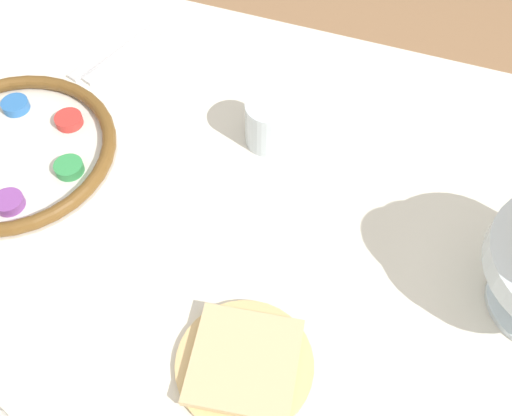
% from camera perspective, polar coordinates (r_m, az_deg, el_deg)
% --- Properties ---
extents(dining_table, '(1.49, 0.97, 0.73)m').
position_cam_1_polar(dining_table, '(1.10, -2.87, -14.40)').
color(dining_table, silver).
rests_on(dining_table, ground_plane).
extents(seder_plate, '(0.30, 0.30, 0.03)m').
position_cam_1_polar(seder_plate, '(0.92, -22.15, 4.99)').
color(seder_plate, silver).
rests_on(seder_plate, dining_table).
extents(bread_plate, '(0.16, 0.16, 0.02)m').
position_cam_1_polar(bread_plate, '(0.70, -1.10, -14.55)').
color(bread_plate, tan).
rests_on(bread_plate, dining_table).
extents(cup_near, '(0.07, 0.07, 0.07)m').
position_cam_1_polar(cup_near, '(0.87, 1.27, 8.10)').
color(cup_near, silver).
rests_on(cup_near, dining_table).
extents(fork_left, '(0.07, 0.17, 0.01)m').
position_cam_1_polar(fork_left, '(1.06, -13.67, 14.37)').
color(fork_left, silver).
rests_on(fork_left, dining_table).
extents(fork_right, '(0.08, 0.17, 0.01)m').
position_cam_1_polar(fork_right, '(1.04, -12.19, 14.09)').
color(fork_right, silver).
rests_on(fork_right, dining_table).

